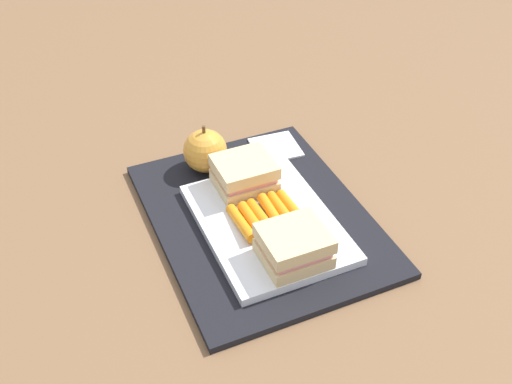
% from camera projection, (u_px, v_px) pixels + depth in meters
% --- Properties ---
extents(ground_plane, '(2.40, 2.40, 0.00)m').
position_uv_depth(ground_plane, '(260.00, 221.00, 0.85)').
color(ground_plane, brown).
extents(lunchbag_mat, '(0.36, 0.28, 0.01)m').
position_uv_depth(lunchbag_mat, '(260.00, 218.00, 0.85)').
color(lunchbag_mat, black).
rests_on(lunchbag_mat, ground_plane).
extents(food_tray, '(0.23, 0.17, 0.01)m').
position_uv_depth(food_tray, '(267.00, 223.00, 0.82)').
color(food_tray, white).
rests_on(food_tray, lunchbag_mat).
extents(sandwich_half_left, '(0.07, 0.08, 0.04)m').
position_uv_depth(sandwich_half_left, '(294.00, 246.00, 0.75)').
color(sandwich_half_left, '#DBC189').
rests_on(sandwich_half_left, food_tray).
extents(sandwich_half_right, '(0.07, 0.08, 0.04)m').
position_uv_depth(sandwich_half_right, '(244.00, 174.00, 0.86)').
color(sandwich_half_right, '#DBC189').
rests_on(sandwich_half_right, food_tray).
extents(carrot_sticks_bundle, '(0.08, 0.09, 0.02)m').
position_uv_depth(carrot_sticks_bundle, '(267.00, 216.00, 0.81)').
color(carrot_sticks_bundle, orange).
rests_on(carrot_sticks_bundle, food_tray).
extents(apple, '(0.07, 0.07, 0.08)m').
position_uv_depth(apple, '(205.00, 151.00, 0.90)').
color(apple, gold).
rests_on(apple, lunchbag_mat).
extents(paper_napkin, '(0.08, 0.08, 0.00)m').
position_uv_depth(paper_napkin, '(276.00, 147.00, 0.96)').
color(paper_napkin, white).
rests_on(paper_napkin, lunchbag_mat).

